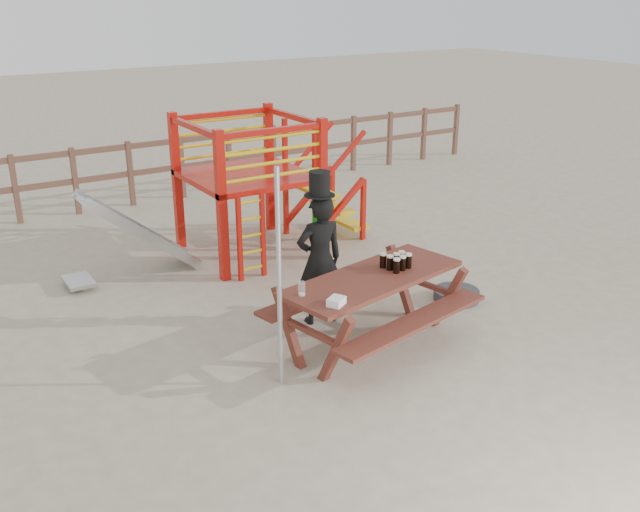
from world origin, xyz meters
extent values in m
plane|color=tan|center=(0.00, 0.00, 0.00)|extent=(60.00, 60.00, 0.00)
cube|color=brown|center=(0.00, 7.00, 1.10)|extent=(15.00, 0.06, 0.10)
cube|color=brown|center=(0.00, 7.00, 0.60)|extent=(15.00, 0.06, 0.10)
cube|color=brown|center=(-2.50, 7.00, 0.60)|extent=(0.09, 0.09, 1.20)
cube|color=brown|center=(-1.50, 7.00, 0.60)|extent=(0.09, 0.09, 1.20)
cube|color=brown|center=(-0.50, 7.00, 0.60)|extent=(0.09, 0.09, 1.20)
cube|color=brown|center=(0.50, 7.00, 0.60)|extent=(0.09, 0.09, 1.20)
cube|color=brown|center=(1.50, 7.00, 0.60)|extent=(0.09, 0.09, 1.20)
cube|color=brown|center=(2.50, 7.00, 0.60)|extent=(0.09, 0.09, 1.20)
cube|color=brown|center=(3.50, 7.00, 0.60)|extent=(0.09, 0.09, 1.20)
cube|color=brown|center=(4.50, 7.00, 0.60)|extent=(0.09, 0.09, 1.20)
cube|color=brown|center=(5.50, 7.00, 0.60)|extent=(0.09, 0.09, 1.20)
cube|color=brown|center=(6.50, 7.00, 0.60)|extent=(0.09, 0.09, 1.20)
cube|color=brown|center=(7.50, 7.00, 0.60)|extent=(0.09, 0.09, 1.20)
cube|color=#AF140B|center=(-0.60, 2.80, 1.05)|extent=(0.12, 0.12, 2.10)
cube|color=#AF140B|center=(1.00, 2.80, 1.05)|extent=(0.12, 0.12, 2.10)
cube|color=#AF140B|center=(-0.60, 4.40, 1.05)|extent=(0.12, 0.12, 2.10)
cube|color=#AF140B|center=(1.00, 4.40, 1.05)|extent=(0.12, 0.12, 2.10)
cube|color=#AF140B|center=(0.20, 3.60, 1.20)|extent=(1.72, 1.72, 0.08)
cube|color=#AF140B|center=(0.20, 2.80, 2.00)|extent=(1.60, 0.08, 0.08)
cube|color=#AF140B|center=(0.20, 4.40, 2.00)|extent=(1.60, 0.08, 0.08)
cube|color=#AF140B|center=(-0.60, 3.60, 2.00)|extent=(0.08, 1.60, 0.08)
cube|color=#AF140B|center=(1.00, 3.60, 2.00)|extent=(0.08, 1.60, 0.08)
cylinder|color=gold|center=(0.20, 2.80, 1.38)|extent=(1.50, 0.05, 0.05)
cylinder|color=gold|center=(0.20, 4.40, 1.38)|extent=(1.50, 0.05, 0.05)
cylinder|color=gold|center=(0.20, 2.80, 1.56)|extent=(1.50, 0.05, 0.05)
cylinder|color=gold|center=(0.20, 4.40, 1.56)|extent=(1.50, 0.05, 0.05)
cylinder|color=gold|center=(0.20, 2.80, 1.74)|extent=(1.50, 0.05, 0.05)
cylinder|color=gold|center=(0.20, 4.40, 1.74)|extent=(1.50, 0.05, 0.05)
cylinder|color=gold|center=(0.20, 2.80, 1.92)|extent=(1.50, 0.05, 0.05)
cylinder|color=gold|center=(0.20, 4.40, 1.92)|extent=(1.50, 0.05, 0.05)
cube|color=#AF140B|center=(-0.43, 2.65, 0.60)|extent=(0.06, 0.06, 1.20)
cube|color=#AF140B|center=(-0.07, 2.65, 0.60)|extent=(0.06, 0.06, 1.20)
cylinder|color=gold|center=(-0.25, 2.65, 0.15)|extent=(0.36, 0.04, 0.04)
cylinder|color=gold|center=(-0.25, 2.65, 0.39)|extent=(0.36, 0.04, 0.04)
cylinder|color=gold|center=(-0.25, 2.65, 0.63)|extent=(0.36, 0.04, 0.04)
cylinder|color=gold|center=(-0.25, 2.65, 0.87)|extent=(0.36, 0.04, 0.04)
cylinder|color=gold|center=(-0.25, 2.65, 1.11)|extent=(0.36, 0.04, 0.04)
cube|color=gold|center=(1.15, 3.60, 1.08)|extent=(0.30, 0.90, 0.06)
cube|color=gold|center=(1.43, 3.60, 0.78)|extent=(0.30, 0.90, 0.06)
cube|color=gold|center=(1.71, 3.60, 0.48)|extent=(0.30, 0.90, 0.06)
cube|color=gold|center=(1.99, 3.60, 0.18)|extent=(0.30, 0.90, 0.06)
cube|color=#AF140B|center=(1.55, 3.15, 0.60)|extent=(0.95, 0.08, 0.86)
cube|color=#AF140B|center=(1.55, 4.05, 0.60)|extent=(0.95, 0.08, 0.86)
cube|color=#B1B4B9|center=(-1.50, 3.60, 0.62)|extent=(1.53, 0.55, 1.21)
cube|color=#B1B4B9|center=(-1.50, 3.33, 0.66)|extent=(1.58, 0.04, 1.28)
cube|color=#B1B4B9|center=(-1.50, 3.87, 0.66)|extent=(1.58, 0.04, 1.28)
cube|color=#B1B4B9|center=(-2.40, 3.60, 0.10)|extent=(0.35, 0.55, 0.05)
cube|color=maroon|center=(-0.02, 0.16, 0.82)|extent=(2.30, 1.23, 0.05)
cube|color=maroon|center=(0.10, -0.43, 0.49)|extent=(2.20, 0.73, 0.04)
cube|color=maroon|center=(-0.14, 0.75, 0.49)|extent=(2.20, 0.73, 0.04)
cube|color=maroon|center=(-0.93, -0.02, 0.39)|extent=(0.34, 1.30, 0.79)
cube|color=maroon|center=(0.89, 0.34, 0.39)|extent=(0.34, 1.30, 0.79)
imported|color=black|center=(-0.19, 0.99, 0.79)|extent=(0.63, 0.46, 1.59)
cube|color=#0F9C0E|center=(-0.17, 1.12, 0.98)|extent=(0.07, 0.03, 0.37)
cylinder|color=black|center=(-0.19, 0.99, 1.59)|extent=(0.36, 0.36, 0.01)
cylinder|color=black|center=(-0.19, 0.99, 1.74)|extent=(0.24, 0.24, 0.28)
cube|color=white|center=(-0.17, 1.11, 1.83)|extent=(0.13, 0.02, 0.03)
cylinder|color=#B2B2B7|center=(-1.30, -0.03, 1.14)|extent=(0.05, 0.05, 2.28)
cylinder|color=#323237|center=(1.65, 0.56, 0.07)|extent=(0.59, 0.59, 0.14)
cylinder|color=#323237|center=(1.65, 0.56, 0.19)|extent=(0.07, 0.07, 0.11)
cube|color=white|center=(-0.78, -0.26, 0.89)|extent=(0.23, 0.21, 0.08)
cylinder|color=black|center=(0.25, 0.09, 0.92)|extent=(0.07, 0.07, 0.15)
cylinder|color=beige|center=(0.25, 0.09, 1.01)|extent=(0.08, 0.08, 0.02)
cylinder|color=black|center=(0.36, 0.12, 0.92)|extent=(0.07, 0.07, 0.15)
cylinder|color=beige|center=(0.36, 0.12, 1.01)|extent=(0.08, 0.08, 0.02)
cylinder|color=black|center=(0.46, 0.14, 0.92)|extent=(0.07, 0.07, 0.15)
cylinder|color=beige|center=(0.46, 0.14, 1.01)|extent=(0.08, 0.08, 0.02)
cylinder|color=black|center=(0.25, 0.21, 0.92)|extent=(0.07, 0.07, 0.15)
cylinder|color=beige|center=(0.25, 0.21, 1.01)|extent=(0.08, 0.08, 0.02)
cylinder|color=black|center=(0.35, 0.22, 0.92)|extent=(0.07, 0.07, 0.15)
cylinder|color=beige|center=(0.35, 0.22, 1.01)|extent=(0.08, 0.08, 0.02)
cylinder|color=black|center=(0.44, 0.24, 0.92)|extent=(0.07, 0.07, 0.15)
cylinder|color=beige|center=(0.44, 0.24, 1.01)|extent=(0.08, 0.08, 0.02)
cylinder|color=black|center=(0.23, 0.31, 0.92)|extent=(0.07, 0.07, 0.15)
cylinder|color=beige|center=(0.23, 0.31, 1.01)|extent=(0.08, 0.08, 0.02)
cylinder|color=silver|center=(-0.95, 0.13, 0.92)|extent=(0.07, 0.07, 0.15)
cylinder|color=beige|center=(-0.95, 0.13, 0.86)|extent=(0.07, 0.07, 0.02)
camera|label=1|loc=(-4.40, -5.65, 3.84)|focal=40.00mm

